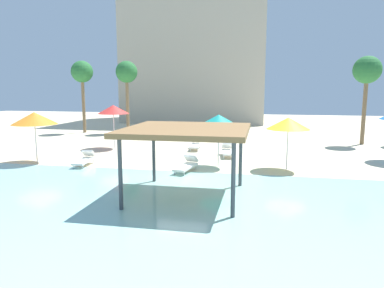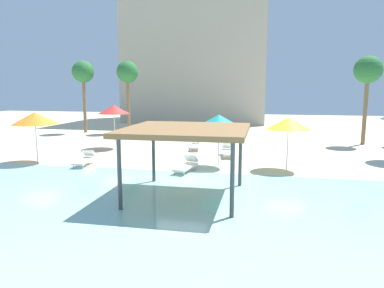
# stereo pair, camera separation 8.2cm
# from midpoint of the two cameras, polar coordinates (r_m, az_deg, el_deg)

# --- Properties ---
(ground_plane) EXTENTS (80.00, 80.00, 0.00)m
(ground_plane) POSITION_cam_midpoint_polar(r_m,az_deg,el_deg) (15.67, -2.59, -5.80)
(ground_plane) COLOR beige
(lagoon_water) EXTENTS (44.00, 13.50, 0.04)m
(lagoon_water) POSITION_cam_midpoint_polar(r_m,az_deg,el_deg) (10.88, -9.31, -12.58)
(lagoon_water) COLOR #99D1C6
(lagoon_water) RESTS_ON ground
(shade_pavilion) EXTENTS (4.35, 4.35, 2.59)m
(shade_pavilion) POSITION_cam_midpoint_polar(r_m,az_deg,el_deg) (12.79, -1.00, 1.95)
(shade_pavilion) COLOR #42474C
(shade_pavilion) RESTS_ON ground
(beach_umbrella_orange_0) EXTENTS (2.37, 2.37, 2.71)m
(beach_umbrella_orange_0) POSITION_cam_midpoint_polar(r_m,az_deg,el_deg) (20.79, -23.98, 3.78)
(beach_umbrella_orange_0) COLOR silver
(beach_umbrella_orange_0) RESTS_ON ground
(beach_umbrella_teal_1) EXTENTS (1.94, 1.94, 2.66)m
(beach_umbrella_teal_1) POSITION_cam_midpoint_polar(r_m,az_deg,el_deg) (18.10, 4.14, 3.86)
(beach_umbrella_teal_1) COLOR silver
(beach_umbrella_teal_1) RESTS_ON ground
(beach_umbrella_red_2) EXTENTS (2.07, 2.07, 2.87)m
(beach_umbrella_red_2) POSITION_cam_midpoint_polar(r_m,az_deg,el_deg) (24.18, -12.56, 5.42)
(beach_umbrella_red_2) COLOR silver
(beach_umbrella_red_2) RESTS_ON ground
(beach_umbrella_yellow_5) EXTENTS (2.08, 2.08, 2.57)m
(beach_umbrella_yellow_5) POSITION_cam_midpoint_polar(r_m,az_deg,el_deg) (17.93, 15.00, 3.20)
(beach_umbrella_yellow_5) COLOR silver
(beach_umbrella_yellow_5) RESTS_ON ground
(lounge_chair_0) EXTENTS (0.81, 1.95, 0.74)m
(lounge_chair_0) POSITION_cam_midpoint_polar(r_m,az_deg,el_deg) (19.31, -16.88, -2.34)
(lounge_chair_0) COLOR white
(lounge_chair_0) RESTS_ON ground
(lounge_chair_1) EXTENTS (0.87, 1.96, 0.74)m
(lounge_chair_1) POSITION_cam_midpoint_polar(r_m,az_deg,el_deg) (21.06, 5.56, -1.07)
(lounge_chair_1) COLOR white
(lounge_chair_1) RESTS_ON ground
(lounge_chair_2) EXTENTS (0.76, 1.94, 0.74)m
(lounge_chair_2) POSITION_cam_midpoint_polar(r_m,az_deg,el_deg) (23.31, 0.43, -0.05)
(lounge_chair_2) COLOR white
(lounge_chair_2) RESTS_ON ground
(lounge_chair_3) EXTENTS (0.94, 1.97, 0.74)m
(lounge_chair_3) POSITION_cam_midpoint_polar(r_m,az_deg,el_deg) (17.12, -0.99, -3.37)
(lounge_chair_3) COLOR white
(lounge_chair_3) RESTS_ON ground
(palm_tree_0) EXTENTS (1.90, 1.90, 6.33)m
(palm_tree_0) POSITION_cam_midpoint_polar(r_m,az_deg,el_deg) (33.38, -17.22, 10.71)
(palm_tree_0) COLOR brown
(palm_tree_0) RESTS_ON ground
(palm_tree_2) EXTENTS (1.90, 1.90, 6.31)m
(palm_tree_2) POSITION_cam_midpoint_polar(r_m,az_deg,el_deg) (32.37, -10.48, 10.99)
(palm_tree_2) COLOR brown
(palm_tree_2) RESTS_ON ground
(palm_tree_3) EXTENTS (1.90, 1.90, 6.16)m
(palm_tree_3) POSITION_cam_midpoint_polar(r_m,az_deg,el_deg) (27.89, 26.09, 10.30)
(palm_tree_3) COLOR brown
(palm_tree_3) RESTS_ON ground
(hotel_block_0) EXTENTS (16.06, 11.62, 16.86)m
(hotel_block_0) POSITION_cam_midpoint_polar(r_m,az_deg,el_deg) (44.73, 0.94, 14.69)
(hotel_block_0) COLOR #B2A893
(hotel_block_0) RESTS_ON ground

